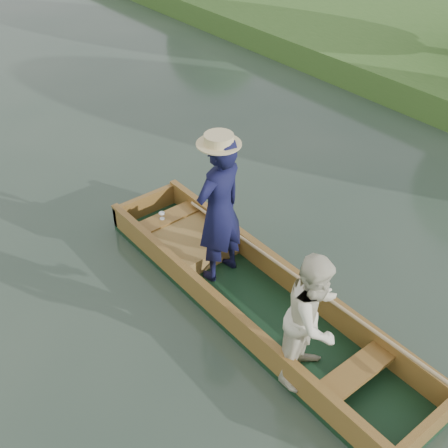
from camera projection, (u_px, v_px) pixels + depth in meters
ground at (254, 307)px, 7.04m from camera, size 120.00×120.00×0.00m
punt at (254, 271)px, 6.59m from camera, size 1.25×5.00×2.09m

